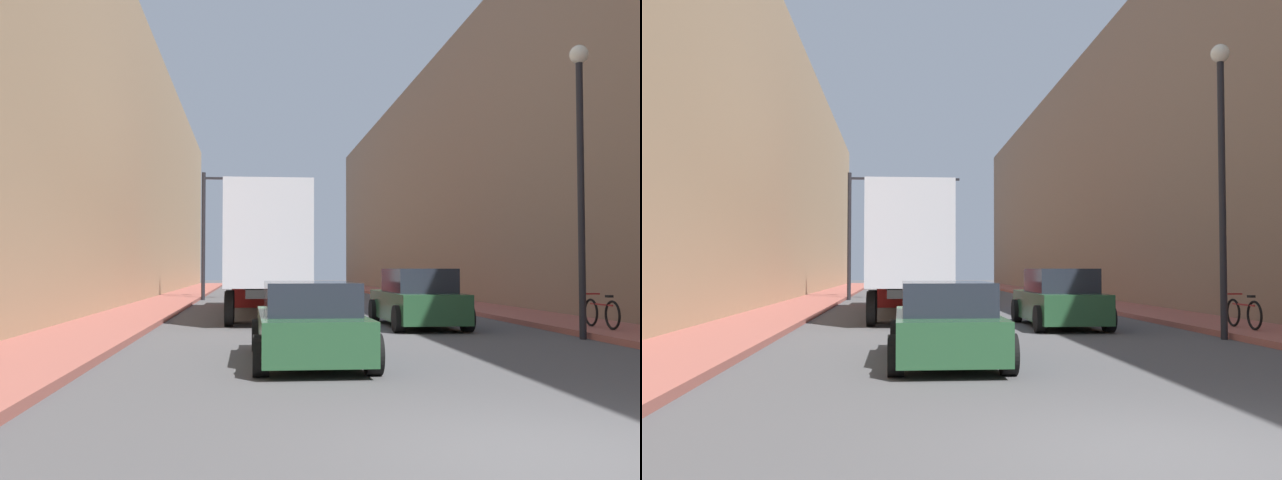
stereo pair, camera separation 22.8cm
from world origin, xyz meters
TOP-DOWN VIEW (x-y plane):
  - ground_plane at (0.00, 0.00)m, footprint 200.00×200.00m
  - sidewalk_right at (6.49, 30.00)m, footprint 2.54×80.00m
  - sidewalk_left at (-6.49, 30.00)m, footprint 2.54×80.00m
  - building_right at (10.76, 30.00)m, footprint 6.00×80.00m
  - building_left at (-10.76, 30.00)m, footprint 6.00×80.00m
  - semi_truck at (-2.14, 20.05)m, footprint 2.47×13.94m
  - sedan_car at (-1.61, 6.46)m, footprint 1.97×4.65m
  - suv_car at (2.07, 13.74)m, footprint 2.06×4.87m
  - traffic_signal_gantry at (-3.54, 31.90)m, footprint 5.95×0.35m
  - street_lamp at (5.07, 9.84)m, footprint 0.44×0.44m
  - parked_bicycle at (6.15, 11.06)m, footprint 0.44×1.82m

SIDE VIEW (x-z plane):
  - ground_plane at x=0.00m, z-range 0.00..0.00m
  - sidewalk_right at x=6.49m, z-range 0.00..0.15m
  - sidewalk_left at x=-6.49m, z-range 0.00..0.15m
  - parked_bicycle at x=6.15m, z-range 0.10..0.96m
  - sedan_car at x=-1.61m, z-range -0.03..1.37m
  - suv_car at x=2.07m, z-range -0.05..1.60m
  - semi_truck at x=-2.14m, z-range 0.25..4.37m
  - street_lamp at x=5.07m, z-range 0.97..7.88m
  - traffic_signal_gantry at x=-3.54m, z-range 1.41..8.16m
  - building_right at x=10.76m, z-range 0.00..13.71m
  - building_left at x=-10.76m, z-range 0.00..13.98m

